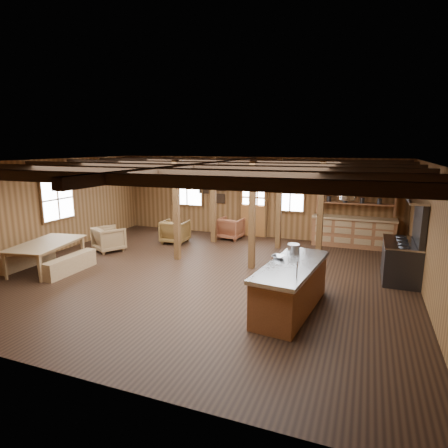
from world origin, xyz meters
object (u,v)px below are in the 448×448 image
at_px(kitchen_island, 291,287).
at_px(commercial_range, 404,254).
at_px(armchair_c, 109,239).
at_px(armchair_b, 231,228).
at_px(armchair_a, 175,232).
at_px(dining_table, 48,256).

relative_size(kitchen_island, commercial_range, 1.31).
height_order(kitchen_island, armchair_c, kitchen_island).
distance_m(armchair_b, armchair_c, 4.07).
bearing_deg(armchair_c, armchair_a, -101.75).
distance_m(dining_table, armchair_a, 4.05).
height_order(kitchen_island, commercial_range, commercial_range).
height_order(armchair_a, armchair_b, armchair_a).
bearing_deg(armchair_a, dining_table, 61.73).
bearing_deg(dining_table, kitchen_island, -101.96).
bearing_deg(armchair_c, armchair_b, -107.26).
height_order(kitchen_island, armchair_b, kitchen_island).
relative_size(armchair_a, armchair_c, 1.01).
bearing_deg(armchair_b, kitchen_island, 126.67).
distance_m(dining_table, armchair_b, 5.84).
xyz_separation_m(dining_table, armchair_b, (3.29, 4.83, 0.01)).
xyz_separation_m(armchair_a, armchair_b, (1.54, 1.17, -0.01)).
distance_m(kitchen_island, armchair_c, 6.44).
bearing_deg(dining_table, armchair_a, -35.74).
xyz_separation_m(kitchen_island, dining_table, (-6.38, 0.20, -0.12)).
relative_size(dining_table, armchair_c, 2.46).
relative_size(commercial_range, armchair_b, 2.43).
height_order(armchair_b, armchair_c, armchair_c).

